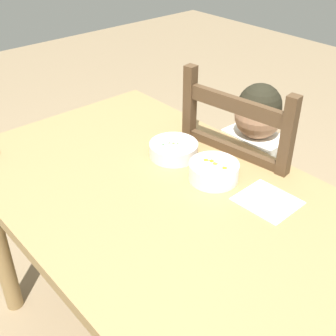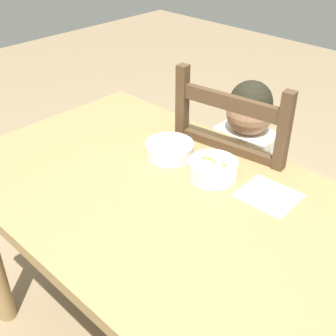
{
  "view_description": "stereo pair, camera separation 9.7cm",
  "coord_description": "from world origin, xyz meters",
  "views": [
    {
      "loc": [
        0.83,
        -0.68,
        1.54
      ],
      "look_at": [
        -0.01,
        0.05,
        0.82
      ],
      "focal_mm": 46.91,
      "sensor_mm": 36.0,
      "label": 1
    },
    {
      "loc": [
        0.77,
        -0.75,
        1.54
      ],
      "look_at": [
        -0.01,
        0.05,
        0.82
      ],
      "focal_mm": 46.91,
      "sensor_mm": 36.0,
      "label": 2
    }
  ],
  "objects": [
    {
      "name": "bowl_of_peas",
      "position": [
        -0.12,
        0.17,
        0.8
      ],
      "size": [
        0.16,
        0.16,
        0.05
      ],
      "color": "white",
      "rests_on": "dining_table"
    },
    {
      "name": "paper_napkin",
      "position": [
        0.25,
        0.2,
        0.77
      ],
      "size": [
        0.17,
        0.15,
        0.0
      ],
      "primitive_type": "cube",
      "rotation": [
        0.0,
        0.0,
        0.03
      ],
      "color": "white",
      "rests_on": "dining_table"
    },
    {
      "name": "bowl_of_carrots",
      "position": [
        0.07,
        0.17,
        0.8
      ],
      "size": [
        0.15,
        0.15,
        0.06
      ],
      "color": "white",
      "rests_on": "dining_table"
    },
    {
      "name": "child_figure",
      "position": [
        -0.02,
        0.46,
        0.64
      ],
      "size": [
        0.32,
        0.31,
        0.97
      ],
      "color": "white",
      "rests_on": "ground"
    },
    {
      "name": "dining_table",
      "position": [
        0.0,
        0.0,
        0.66
      ],
      "size": [
        1.31,
        0.83,
        0.77
      ],
      "color": "#997A4B",
      "rests_on": "ground"
    },
    {
      "name": "spoon",
      "position": [
        0.03,
        0.16,
        0.78
      ],
      "size": [
        0.14,
        0.03,
        0.01
      ],
      "color": "silver",
      "rests_on": "dining_table"
    },
    {
      "name": "dining_chair",
      "position": [
        -0.02,
        0.46,
        0.48
      ],
      "size": [
        0.47,
        0.47,
        1.04
      ],
      "color": "#4D3622",
      "rests_on": "ground"
    }
  ]
}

